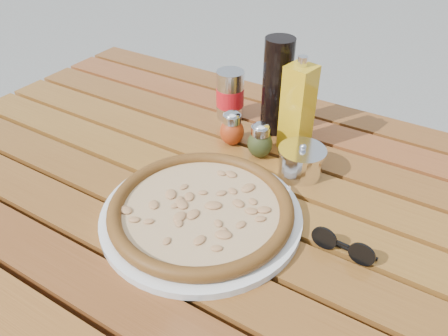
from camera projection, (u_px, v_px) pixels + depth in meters
The scene contains 10 objects.
table at pixel (219, 214), 0.91m from camera, with size 1.40×0.90×0.75m.
plate at pixel (201, 215), 0.78m from camera, with size 0.36×0.36×0.01m, color silver.
pizza at pixel (201, 208), 0.77m from camera, with size 0.33×0.33×0.03m.
pepper_shaker at pixel (232, 128), 0.96m from camera, with size 0.06×0.06×0.08m.
oregano_shaker at pixel (260, 140), 0.92m from camera, with size 0.06×0.06×0.08m.
dark_bottle at pixel (277, 87), 0.97m from camera, with size 0.07×0.07×0.22m, color black.
soda_can at pixel (230, 95), 1.05m from camera, with size 0.08×0.08×0.12m.
olive_oil_cruet at pixel (298, 108), 0.92m from camera, with size 0.06×0.06×0.21m.
parmesan_tin at pixel (301, 161), 0.88m from camera, with size 0.12×0.12×0.07m.
sunglasses at pixel (343, 246), 0.71m from camera, with size 0.11×0.03×0.04m.
Camera 1 is at (0.36, -0.57, 1.29)m, focal length 35.00 mm.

